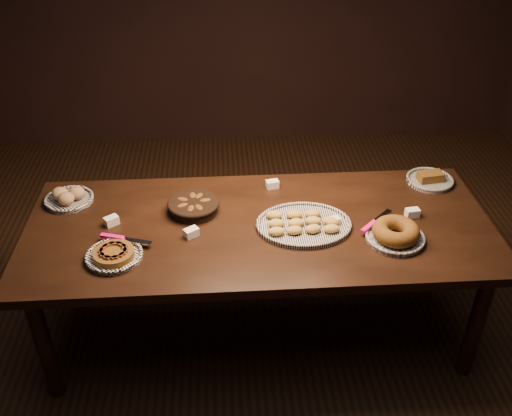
{
  "coord_description": "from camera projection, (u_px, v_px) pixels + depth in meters",
  "views": [
    {
      "loc": [
        -0.18,
        -2.38,
        2.45
      ],
      "look_at": [
        -0.01,
        0.05,
        0.82
      ],
      "focal_mm": 40.0,
      "sensor_mm": 36.0,
      "label": 1
    }
  ],
  "objects": [
    {
      "name": "loaf_plate",
      "position": [
        430.0,
        179.0,
        3.27
      ],
      "size": [
        0.27,
        0.27,
        0.06
      ],
      "rotation": [
        0.0,
        0.0,
        0.14
      ],
      "color": "black",
      "rests_on": "buffet_table"
    },
    {
      "name": "buffet_table",
      "position": [
        259.0,
        236.0,
        2.97
      ],
      "size": [
        2.4,
        1.0,
        0.75
      ],
      "color": "black",
      "rests_on": "ground"
    },
    {
      "name": "croissant_basket",
      "position": [
        194.0,
        205.0,
        3.01
      ],
      "size": [
        0.3,
        0.3,
        0.07
      ],
      "rotation": [
        0.0,
        0.0,
        -0.23
      ],
      "color": "black",
      "rests_on": "buffet_table"
    },
    {
      "name": "madeleine_platter",
      "position": [
        303.0,
        224.0,
        2.9
      ],
      "size": [
        0.49,
        0.39,
        0.05
      ],
      "rotation": [
        0.0,
        0.0,
        0.41
      ],
      "color": "black",
      "rests_on": "buffet_table"
    },
    {
      "name": "bundt_cake_plate",
      "position": [
        395.0,
        233.0,
        2.8
      ],
      "size": [
        0.32,
        0.39,
        0.09
      ],
      "rotation": [
        0.0,
        0.0,
        -0.42
      ],
      "color": "black",
      "rests_on": "buffet_table"
    },
    {
      "name": "tent_cards",
      "position": [
        265.0,
        214.0,
        2.97
      ],
      "size": [
        1.64,
        0.5,
        0.04
      ],
      "color": "white",
      "rests_on": "buffet_table"
    },
    {
      "name": "ground",
      "position": [
        259.0,
        328.0,
        3.35
      ],
      "size": [
        5.0,
        5.0,
        0.0
      ],
      "primitive_type": "plane",
      "color": "black",
      "rests_on": "ground"
    },
    {
      "name": "bread_roll_plate",
      "position": [
        68.0,
        197.0,
        3.09
      ],
      "size": [
        0.26,
        0.26,
        0.08
      ],
      "rotation": [
        0.0,
        0.0,
        0.3
      ],
      "color": "white",
      "rests_on": "buffet_table"
    },
    {
      "name": "apple_tart_plate",
      "position": [
        114.0,
        255.0,
        2.69
      ],
      "size": [
        0.31,
        0.3,
        0.05
      ],
      "rotation": [
        0.0,
        0.0,
        0.27
      ],
      "color": "white",
      "rests_on": "buffet_table"
    }
  ]
}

